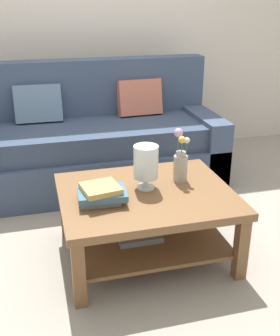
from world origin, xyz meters
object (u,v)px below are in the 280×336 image
(couch, at_px, (97,143))
(glass_hurricane_vase, at_px, (146,163))
(book_stack_main, at_px, (101,194))
(coffee_table, at_px, (146,210))
(flower_pitcher, at_px, (181,162))

(couch, relative_size, glass_hurricane_vase, 7.53)
(couch, xyz_separation_m, book_stack_main, (-0.19, -1.32, 0.15))
(coffee_table, relative_size, book_stack_main, 3.60)
(coffee_table, distance_m, glass_hurricane_vase, 0.30)
(coffee_table, xyz_separation_m, book_stack_main, (-0.29, -0.06, 0.18))
(couch, bearing_deg, book_stack_main, -98.18)
(couch, relative_size, book_stack_main, 7.17)
(glass_hurricane_vase, bearing_deg, flower_pitcher, 13.14)
(coffee_table, height_order, book_stack_main, book_stack_main)
(book_stack_main, xyz_separation_m, flower_pitcher, (0.56, 0.17, 0.08))
(glass_hurricane_vase, distance_m, flower_pitcher, 0.26)
(coffee_table, bearing_deg, glass_hurricane_vase, 75.83)
(book_stack_main, distance_m, glass_hurricane_vase, 0.35)
(flower_pitcher, bearing_deg, book_stack_main, -162.55)
(book_stack_main, bearing_deg, glass_hurricane_vase, 20.84)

